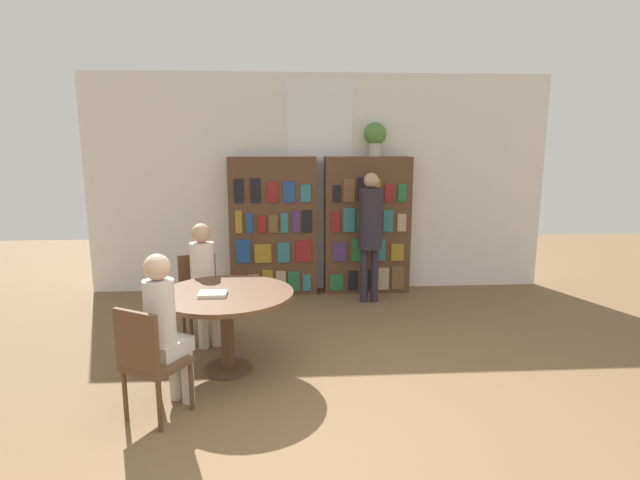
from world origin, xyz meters
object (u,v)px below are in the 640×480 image
seated_reader_right (165,323)px  seated_reader_left (204,276)px  chair_near_camera (149,358)px  bookshelf_left (273,226)px  bookshelf_right (367,226)px  reading_table (226,305)px  flower_vase (375,136)px  chair_left_side (200,292)px  librarian_standing (370,224)px

seated_reader_right → seated_reader_left: bearing=117.1°
seated_reader_left → chair_near_camera: bearing=59.9°
bookshelf_left → bookshelf_right: bearing=-0.0°
reading_table → bookshelf_left: bearing=81.8°
seated_reader_left → seated_reader_right: 1.36m
flower_vase → reading_table: size_ratio=0.38×
reading_table → seated_reader_right: (-0.38, -0.66, 0.08)m
chair_left_side → seated_reader_right: (0.00, -1.52, 0.21)m
flower_vase → chair_near_camera: (-2.22, -3.28, -1.66)m
bookshelf_right → chair_left_side: bearing=-142.0°
reading_table → librarian_standing: librarian_standing is taller
bookshelf_left → bookshelf_right: 1.30m
chair_left_side → librarian_standing: (2.00, 1.09, 0.55)m
seated_reader_right → librarian_standing: (2.00, 2.62, 0.33)m
seated_reader_right → librarian_standing: 3.31m
bookshelf_left → chair_left_side: bookshelf_left is taller
bookshelf_right → librarian_standing: bearing=-94.0°
reading_table → chair_near_camera: size_ratio=1.37×
bookshelf_left → seated_reader_left: bearing=-110.7°
chair_left_side → chair_near_camera: bearing=63.0°
bookshelf_left → librarian_standing: (1.26, -0.50, 0.10)m
chair_left_side → bookshelf_right: bearing=-165.9°
bookshelf_left → reading_table: (-0.36, -2.46, -0.31)m
bookshelf_left → chair_near_camera: (-0.83, -3.28, -0.44)m
bookshelf_left → bookshelf_right: same height
chair_left_side → seated_reader_right: size_ratio=0.71×
chair_left_side → seated_reader_left: bearing=90.0°
bookshelf_left → reading_table: bookshelf_left is taller
reading_table → librarian_standing: bearing=50.4°
bookshelf_left → flower_vase: bearing=0.2°
chair_near_camera → chair_left_side: same height
seated_reader_right → chair_near_camera: bearing=-90.0°
reading_table → chair_left_side: size_ratio=1.37×
bookshelf_right → chair_left_side: 2.63m
bookshelf_left → flower_vase: size_ratio=4.12×
flower_vase → seated_reader_right: 4.04m
bookshelf_right → chair_near_camera: bearing=-123.0°
reading_table → chair_left_side: chair_left_side is taller
librarian_standing → chair_near_camera: bearing=-127.0°
bookshelf_left → librarian_standing: bearing=-21.6°
seated_reader_right → reading_table: bearing=90.0°
bookshelf_left → seated_reader_right: size_ratio=1.50×
bookshelf_left → chair_left_side: bearing=-114.9°
bookshelf_right → chair_near_camera: 3.93m
flower_vase → seated_reader_left: (-2.05, -1.76, -1.44)m
chair_left_side → seated_reader_right: 1.54m
bookshelf_left → seated_reader_right: bookshelf_left is taller
bookshelf_right → bookshelf_left: bearing=180.0°
reading_table → seated_reader_right: 0.77m
chair_near_camera → seated_reader_right: seated_reader_right is taller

